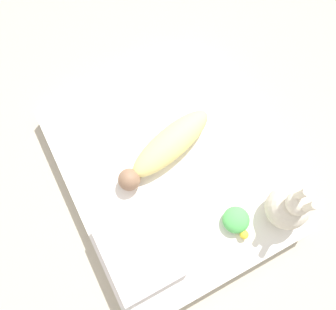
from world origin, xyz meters
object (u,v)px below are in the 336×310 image
turtle_plush (236,221)px  swaddled_baby (166,147)px  pillow (139,250)px  bunny_plush (288,207)px

turtle_plush → swaddled_baby: bearing=-164.7°
swaddled_baby → pillow: (0.38, -0.34, -0.03)m
swaddled_baby → bunny_plush: 0.63m
pillow → turtle_plush: (0.09, 0.47, 0.00)m
swaddled_baby → bunny_plush: bearing=108.8°
pillow → swaddled_baby: bearing=138.2°
swaddled_baby → turtle_plush: bearing=90.6°
pillow → bunny_plush: size_ratio=1.03×
swaddled_baby → pillow: swaddled_baby is taller
pillow → turtle_plush: size_ratio=2.35×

